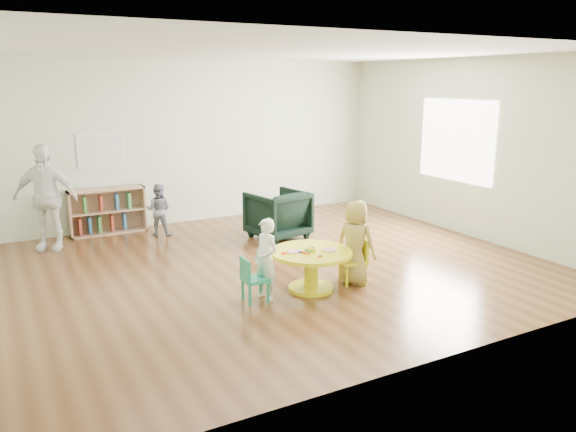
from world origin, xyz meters
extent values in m
plane|color=#54321A|center=(0.00, 0.00, 0.00)|extent=(7.00, 7.00, 0.00)
cube|color=silver|center=(0.00, 0.00, 2.75)|extent=(7.00, 6.00, 0.10)
cube|color=beige|center=(0.00, 3.00, 1.40)|extent=(7.00, 0.10, 2.80)
cube|color=beige|center=(0.00, -3.00, 1.40)|extent=(7.00, 0.10, 2.80)
cube|color=beige|center=(3.50, 0.00, 1.40)|extent=(0.10, 6.00, 2.80)
cube|color=white|center=(3.48, 0.30, 1.50)|extent=(0.02, 1.60, 1.30)
cylinder|color=yellow|center=(0.01, -0.96, 0.22)|extent=(0.17, 0.17, 0.44)
cylinder|color=yellow|center=(0.01, -0.96, 0.02)|extent=(0.54, 0.54, 0.04)
cylinder|color=yellow|center=(0.01, -0.96, 0.47)|extent=(0.97, 0.97, 0.04)
cylinder|color=pink|center=(-0.21, -0.90, 0.49)|extent=(0.15, 0.15, 0.02)
cylinder|color=pink|center=(0.20, -1.04, 0.49)|extent=(0.17, 0.17, 0.02)
cylinder|color=yellow|center=(-0.01, -0.98, 0.51)|extent=(0.12, 0.11, 0.04)
cylinder|color=#178142|center=(-0.07, -1.04, 0.51)|extent=(0.05, 0.05, 0.02)
cylinder|color=#178142|center=(0.05, -0.92, 0.51)|extent=(0.05, 0.05, 0.02)
cube|color=red|center=(-0.33, -0.90, 0.50)|extent=(0.07, 0.07, 0.02)
cube|color=#FF5E15|center=(-0.10, -1.04, 0.50)|extent=(0.06, 0.07, 0.02)
cube|color=#1823B4|center=(-0.15, -0.95, 0.50)|extent=(0.06, 0.07, 0.02)
cube|color=#178142|center=(-0.06, -0.96, 0.50)|extent=(0.06, 0.06, 0.02)
cube|color=red|center=(-0.11, -0.98, 0.50)|extent=(0.06, 0.06, 0.02)
cube|color=#FF5E15|center=(-0.02, -1.20, 0.50)|extent=(0.07, 0.07, 0.02)
cube|color=#1A9169|center=(-0.73, -0.95, 0.26)|extent=(0.29, 0.29, 0.04)
cube|color=#1A9169|center=(-0.85, -0.94, 0.40)|extent=(0.04, 0.28, 0.24)
cylinder|color=#1A9169|center=(-0.83, -0.83, 0.12)|extent=(0.03, 0.03, 0.24)
cylinder|color=#1A9169|center=(-0.84, -1.06, 0.12)|extent=(0.03, 0.03, 0.24)
cylinder|color=#1A9169|center=(-0.61, -0.85, 0.12)|extent=(0.03, 0.03, 0.24)
cylinder|color=#1A9169|center=(-0.62, -1.07, 0.12)|extent=(0.03, 0.03, 0.24)
cube|color=yellow|center=(0.58, -1.00, 0.28)|extent=(0.37, 0.37, 0.04)
cube|color=yellow|center=(0.71, -1.03, 0.44)|extent=(0.10, 0.30, 0.26)
cylinder|color=yellow|center=(0.67, -1.14, 0.13)|extent=(0.04, 0.04, 0.26)
cylinder|color=yellow|center=(0.73, -0.91, 0.13)|extent=(0.04, 0.04, 0.26)
cylinder|color=yellow|center=(0.44, -1.09, 0.13)|extent=(0.04, 0.04, 0.26)
cylinder|color=yellow|center=(0.49, -0.85, 0.13)|extent=(0.04, 0.04, 0.26)
cube|color=tan|center=(-2.19, 2.83, 0.38)|extent=(0.03, 0.30, 0.75)
cube|color=tan|center=(-1.01, 2.83, 0.38)|extent=(0.03, 0.30, 0.75)
cube|color=tan|center=(-1.60, 2.83, 0.01)|extent=(1.20, 0.30, 0.03)
cube|color=tan|center=(-1.60, 2.83, 0.73)|extent=(1.20, 0.30, 0.03)
cube|color=tan|center=(-1.60, 2.83, 0.38)|extent=(1.14, 0.28, 0.03)
cube|color=tan|center=(-1.60, 2.97, 0.38)|extent=(1.20, 0.02, 0.75)
cube|color=#B53E30|center=(-2.05, 2.81, 0.18)|extent=(0.04, 0.18, 0.26)
cube|color=#306BA8|center=(-1.90, 2.81, 0.18)|extent=(0.04, 0.18, 0.26)
cube|color=#489E4A|center=(-1.75, 2.81, 0.18)|extent=(0.04, 0.18, 0.26)
cube|color=#B53E30|center=(-1.55, 2.81, 0.18)|extent=(0.04, 0.18, 0.26)
cube|color=#306BA8|center=(-1.35, 2.81, 0.18)|extent=(0.04, 0.18, 0.26)
cube|color=#489E4A|center=(-1.95, 2.81, 0.53)|extent=(0.04, 0.18, 0.26)
cube|color=#B53E30|center=(-1.70, 2.81, 0.53)|extent=(0.04, 0.18, 0.26)
cube|color=#306BA8|center=(-1.45, 2.81, 0.53)|extent=(0.04, 0.18, 0.26)
cube|color=#489E4A|center=(-1.25, 2.81, 0.53)|extent=(0.04, 0.18, 0.26)
cube|color=white|center=(-1.60, 2.98, 1.35)|extent=(0.74, 0.01, 0.54)
cube|color=#FF353A|center=(-1.60, 2.98, 1.35)|extent=(0.70, 0.00, 0.50)
imported|color=black|center=(0.72, 1.27, 0.38)|extent=(0.96, 0.97, 0.76)
imported|color=white|center=(-0.59, -0.96, 0.47)|extent=(0.30, 0.39, 0.95)
imported|color=yellow|center=(0.60, -1.02, 0.52)|extent=(0.52, 0.61, 1.05)
imported|color=#17203B|center=(-0.90, 2.31, 0.42)|extent=(0.52, 0.49, 0.85)
imported|color=white|center=(-2.55, 2.34, 0.79)|extent=(1.00, 0.74, 1.57)
camera|label=1|loc=(-3.27, -6.40, 2.45)|focal=35.00mm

